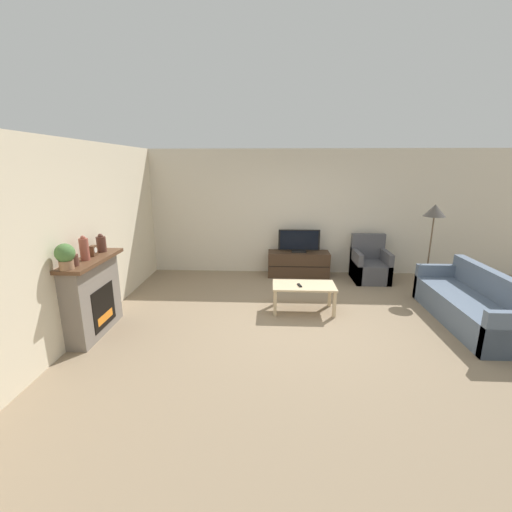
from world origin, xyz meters
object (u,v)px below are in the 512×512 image
at_px(mantel_vase_centre_left, 84,249).
at_px(mantel_vase_right, 101,244).
at_px(potted_plant, 65,255).
at_px(coffee_table, 304,288).
at_px(tv_stand, 298,264).
at_px(fireplace, 93,295).
at_px(tv, 299,242).
at_px(mantel_clock, 93,251).
at_px(remote, 300,285).
at_px(armchair, 370,266).
at_px(floor_lamp, 434,215).
at_px(couch, 472,306).
at_px(mantel_vase_left, 73,260).

distance_m(mantel_vase_centre_left, mantel_vase_right, 0.46).
distance_m(potted_plant, coffee_table, 3.48).
distance_m(mantel_vase_right, potted_plant, 0.90).
height_order(mantel_vase_right, tv_stand, mantel_vase_right).
distance_m(fireplace, tv, 4.19).
xyz_separation_m(fireplace, mantel_clock, (0.02, 0.12, 0.62)).
relative_size(mantel_vase_right, remote, 1.75).
bearing_deg(armchair, floor_lamp, -34.78).
xyz_separation_m(fireplace, coffee_table, (3.06, 0.90, -0.17)).
bearing_deg(couch, mantel_vase_right, -177.97).
distance_m(mantel_vase_right, mantel_clock, 0.25).
height_order(mantel_vase_centre_left, remote, mantel_vase_centre_left).
distance_m(mantel_vase_right, remote, 3.10).
xyz_separation_m(mantel_vase_centre_left, armchair, (4.57, 2.68, -0.97)).
bearing_deg(couch, coffee_table, 172.42).
relative_size(potted_plant, coffee_table, 0.32).
height_order(mantel_vase_centre_left, mantel_clock, mantel_vase_centre_left).
relative_size(tv, armchair, 0.94).
bearing_deg(fireplace, armchair, 29.39).
distance_m(mantel_clock, coffee_table, 3.24).
xyz_separation_m(fireplace, remote, (2.98, 0.85, -0.10)).
xyz_separation_m(potted_plant, armchair, (4.57, 3.11, -0.99)).
distance_m(mantel_vase_centre_left, couch, 5.69).
bearing_deg(mantel_vase_centre_left, couch, 6.76).
height_order(mantel_vase_left, mantel_vase_centre_left, mantel_vase_centre_left).
xyz_separation_m(tv_stand, coffee_table, (-0.05, -1.91, 0.13)).
relative_size(mantel_clock, floor_lamp, 0.09).
bearing_deg(coffee_table, tv_stand, 88.42).
relative_size(remote, couch, 0.07).
bearing_deg(armchair, mantel_vase_centre_left, -149.65).
bearing_deg(coffee_table, mantel_vase_left, -157.28).
relative_size(fireplace, remote, 7.95).
distance_m(mantel_vase_left, remote, 3.29).
relative_size(mantel_vase_centre_left, tv, 0.38).
relative_size(mantel_vase_left, couch, 0.09).
height_order(mantel_vase_left, tv_stand, mantel_vase_left).
xyz_separation_m(potted_plant, floor_lamp, (5.47, 2.48, 0.18)).
distance_m(tv, coffee_table, 1.94).
xyz_separation_m(tv, couch, (2.47, -2.24, -0.48)).
relative_size(tv_stand, tv, 1.49).
height_order(fireplace, mantel_vase_left, mantel_vase_left).
xyz_separation_m(mantel_clock, tv_stand, (3.09, 2.69, -0.93)).
relative_size(mantel_clock, remote, 0.97).
bearing_deg(coffee_table, fireplace, -163.54).
bearing_deg(floor_lamp, tv, 160.37).
distance_m(mantel_vase_left, potted_plant, 0.18).
distance_m(mantel_clock, remote, 3.13).
bearing_deg(mantel_vase_left, mantel_clock, 89.91).
bearing_deg(mantel_clock, mantel_vase_right, 90.18).
xyz_separation_m(armchair, floor_lamp, (0.90, -0.63, 1.17)).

